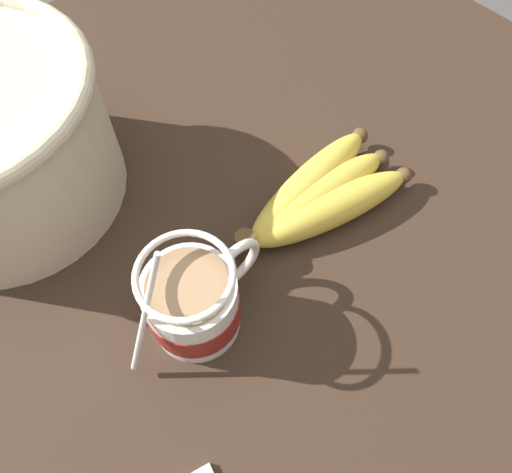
{
  "coord_description": "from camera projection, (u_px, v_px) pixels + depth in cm",
  "views": [
    {
      "loc": [
        -15.98,
        -16.1,
        48.35
      ],
      "look_at": [
        0.07,
        1.03,
        7.49
      ],
      "focal_mm": 35.0,
      "sensor_mm": 36.0,
      "label": 1
    }
  ],
  "objects": [
    {
      "name": "coffee_mug",
      "position": [
        193.0,
        301.0,
        0.44
      ],
      "size": [
        15.38,
        8.44,
        15.72
      ],
      "color": "white",
      "rests_on": "table"
    },
    {
      "name": "banana_bunch",
      "position": [
        320.0,
        196.0,
        0.53
      ],
      "size": [
        21.26,
        10.89,
        4.31
      ],
      "color": "#4C381E",
      "rests_on": "table"
    },
    {
      "name": "table",
      "position": [
        262.0,
        272.0,
        0.52
      ],
      "size": [
        103.57,
        103.57,
        2.9
      ],
      "color": "#332319",
      "rests_on": "ground"
    }
  ]
}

